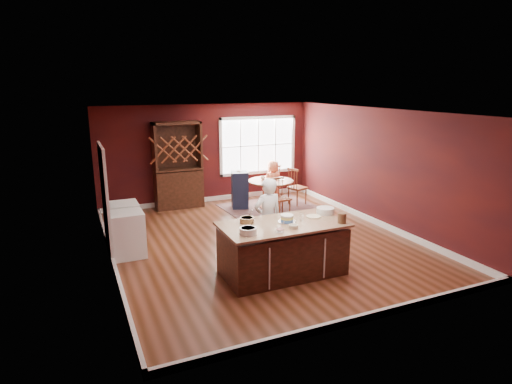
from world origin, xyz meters
The scene contains 27 objects.
room_shell centered at (0.00, 0.00, 1.35)m, with size 7.00×7.00×7.00m.
window centered at (1.50, 3.47, 1.50)m, with size 2.36×0.10×1.66m, color white, non-canonical shape.
doorway centered at (-2.97, 0.60, 1.02)m, with size 0.08×1.26×2.13m, color white, non-canonical shape.
kitchen_island centered at (-0.30, -1.61, 0.44)m, with size 2.14×1.12×0.92m.
dining_table centered at (1.29, 2.17, 0.53)m, with size 1.19×1.19×0.75m.
baker centered at (-0.23, -0.86, 0.78)m, with size 0.57×0.37×1.56m, color silver.
layer_cake centered at (-0.20, -1.57, 0.98)m, with size 0.31×0.31×0.13m, color silver, non-canonical shape.
bowl_blue centered at (-1.05, -1.87, 0.97)m, with size 0.27×0.27×0.11m, color white.
bowl_yellow centered at (-0.84, -1.33, 0.97)m, with size 0.25×0.25×0.09m, color olive.
bowl_pink centered at (-0.54, -1.97, 0.95)m, with size 0.14×0.14×0.05m, color silver.
bowl_olive centered at (-0.25, -1.90, 0.95)m, with size 0.16×0.16×0.06m, color beige.
drinking_glass centered at (0.07, -1.61, 0.99)m, with size 0.07×0.07×0.13m, color silver.
dinner_plate centered at (0.37, -1.51, 0.93)m, with size 0.26×0.26×0.02m, color beige.
white_tub centered at (0.67, -1.41, 0.98)m, with size 0.32×0.32×0.11m, color white.
stoneware_crock centered at (0.63, -2.00, 1.01)m, with size 0.15×0.15×0.18m, color #433222.
rug centered at (1.29, 2.17, 0.01)m, with size 2.42×1.87×0.01m, color brown.
chair_east centered at (2.10, 2.17, 0.52)m, with size 0.44×0.42×1.04m, color brown, non-canonical shape.
chair_south centered at (1.22, 1.42, 0.48)m, with size 0.40×0.39×0.96m, color brown, non-canonical shape.
chair_north centered at (1.67, 2.92, 0.51)m, with size 0.43×0.41×1.02m, color brown, non-canonical shape.
seated_woman centered at (1.57, 2.61, 0.59)m, with size 0.58×0.38×1.19m, color #EA7F56.
high_chair centered at (0.53, 2.47, 0.52)m, with size 0.42×0.42×1.03m, color black, non-canonical shape.
toddler centered at (0.54, 2.52, 0.81)m, with size 0.18×0.14×0.26m, color #8CA5BF, non-canonical shape.
table_plate centered at (1.55, 2.10, 0.76)m, with size 0.19×0.19×0.01m, color beige.
table_cup centered at (1.13, 2.32, 0.80)m, with size 0.12×0.12×0.09m, color white.
hutch centered at (-0.93, 3.22, 1.14)m, with size 1.24×0.52×2.28m, color black.
washer centered at (-2.64, 0.28, 0.44)m, with size 0.60×0.58×0.88m, color silver.
dryer centered at (-2.64, 0.92, 0.45)m, with size 0.61×0.59×0.89m, color white.
Camera 1 is at (-3.50, -7.75, 3.22)m, focal length 30.00 mm.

